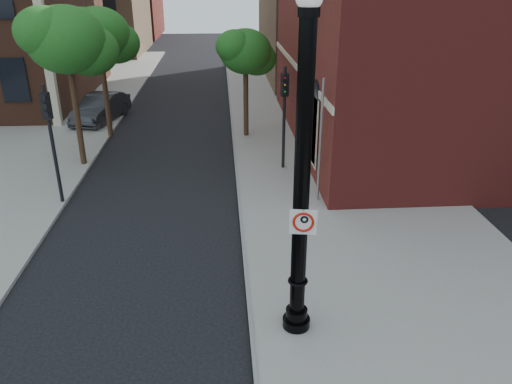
{
  "coord_description": "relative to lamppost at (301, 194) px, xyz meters",
  "views": [
    {
      "loc": [
        1.52,
        -8.88,
        7.47
      ],
      "look_at": [
        2.29,
        2.0,
        2.64
      ],
      "focal_mm": 35.0,
      "sensor_mm": 36.0,
      "label": 1
    }
  ],
  "objects": [
    {
      "name": "street_tree_c",
      "position": [
        -0.34,
        14.54,
        0.67
      ],
      "size": [
        2.85,
        2.58,
        5.13
      ],
      "color": "#302013",
      "rests_on": "ground"
    },
    {
      "name": "parked_car",
      "position": [
        -8.04,
        17.87,
        -2.64
      ],
      "size": [
        2.58,
        4.74,
        1.48
      ],
      "primitive_type": "imported",
      "rotation": [
        0.0,
        0.0,
        -0.24
      ],
      "color": "#2F2F34",
      "rests_on": "ground"
    },
    {
      "name": "utility_pole",
      "position": [
        1.73,
        6.76,
        -1.2
      ],
      "size": [
        0.09,
        0.09,
        4.37
      ],
      "primitive_type": "cylinder",
      "color": "#999999",
      "rests_on": "ground"
    },
    {
      "name": "traffic_signal_right",
      "position": [
        0.9,
        9.97,
        -0.56
      ],
      "size": [
        0.31,
        0.36,
        4.19
      ],
      "rotation": [
        0.0,
        0.0,
        0.25
      ],
      "color": "black",
      "rests_on": "ground"
    },
    {
      "name": "no_parking_sign",
      "position": [
        0.03,
        -0.18,
        -0.52
      ],
      "size": [
        0.55,
        0.12,
        0.55
      ],
      "rotation": [
        0.0,
        0.0,
        -0.15
      ],
      "color": "white",
      "rests_on": "ground"
    },
    {
      "name": "ground",
      "position": [
        -3.07,
        -0.14,
        -3.38
      ],
      "size": [
        120.0,
        120.0,
        0.0
      ],
      "primitive_type": "plane",
      "color": "black",
      "rests_on": "ground"
    },
    {
      "name": "sidewalk_right",
      "position": [
        2.93,
        9.86,
        -3.32
      ],
      "size": [
        8.0,
        60.0,
        0.12
      ],
      "primitive_type": "cube",
      "color": "gray",
      "rests_on": "ground"
    },
    {
      "name": "curb_edge",
      "position": [
        -1.02,
        9.86,
        -3.31
      ],
      "size": [
        0.1,
        60.0,
        0.14
      ],
      "primitive_type": "cube",
      "color": "gray",
      "rests_on": "ground"
    },
    {
      "name": "street_tree_a",
      "position": [
        -7.32,
        11.07,
        1.66
      ],
      "size": [
        3.54,
        3.2,
        6.38
      ],
      "color": "#302013",
      "rests_on": "ground"
    },
    {
      "name": "lamppost",
      "position": [
        0.0,
        0.0,
        0.0
      ],
      "size": [
        0.62,
        0.62,
        7.32
      ],
      "color": "black",
      "rests_on": "ground"
    },
    {
      "name": "sidewalk_left",
      "position": [
        -12.07,
        17.86,
        -3.32
      ],
      "size": [
        10.0,
        50.0,
        0.12
      ],
      "primitive_type": "cube",
      "color": "gray",
      "rests_on": "ground"
    },
    {
      "name": "street_tree_b",
      "position": [
        -6.98,
        15.02,
        1.42
      ],
      "size": [
        3.37,
        3.05,
        6.08
      ],
      "color": "#302013",
      "rests_on": "ground"
    },
    {
      "name": "traffic_signal_left",
      "position": [
        -7.19,
        7.22,
        -0.55
      ],
      "size": [
        0.27,
        0.35,
        4.2
      ],
      "rotation": [
        0.0,
        0.0,
        -0.05
      ],
      "color": "black",
      "rests_on": "ground"
    }
  ]
}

